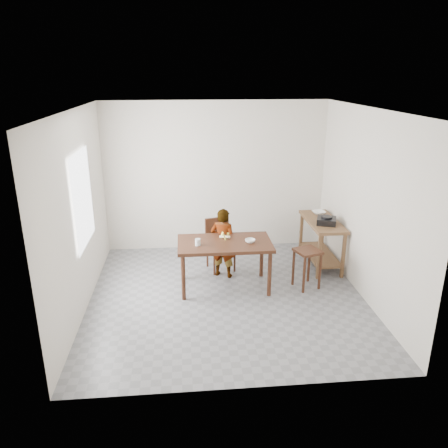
{
  "coord_description": "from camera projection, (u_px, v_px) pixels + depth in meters",
  "views": [
    {
      "loc": [
        -0.59,
        -5.73,
        3.15
      ],
      "look_at": [
        0.0,
        0.4,
        1.0
      ],
      "focal_mm": 35.0,
      "sensor_mm": 36.0,
      "label": 1
    }
  ],
  "objects": [
    {
      "name": "wall_right",
      "position": [
        368.0,
        206.0,
        6.21
      ],
      "size": [
        0.04,
        4.0,
        2.7
      ],
      "primitive_type": "cube",
      "color": "silver",
      "rests_on": "ground"
    },
    {
      "name": "wall_front",
      "position": [
        248.0,
        273.0,
        4.14
      ],
      "size": [
        4.0,
        0.04,
        2.7
      ],
      "primitive_type": "cube",
      "color": "silver",
      "rests_on": "ground"
    },
    {
      "name": "stool",
      "position": [
        307.0,
        268.0,
        6.67
      ],
      "size": [
        0.45,
        0.45,
        0.62
      ],
      "primitive_type": null,
      "rotation": [
        0.0,
        0.0,
        0.34
      ],
      "color": "#3B1E11",
      "rests_on": "floor"
    },
    {
      "name": "gas_burner",
      "position": [
        327.0,
        221.0,
        7.13
      ],
      "size": [
        0.39,
        0.39,
        0.1
      ],
      "primitive_type": "cube",
      "rotation": [
        0.0,
        0.0,
        -0.34
      ],
      "color": "black",
      "rests_on": "prep_counter"
    },
    {
      "name": "glass_tumbler",
      "position": [
        198.0,
        242.0,
        6.37
      ],
      "size": [
        0.1,
        0.1,
        0.1
      ],
      "primitive_type": "cylinder",
      "rotation": [
        0.0,
        0.0,
        -0.37
      ],
      "color": "silver",
      "rests_on": "dining_table"
    },
    {
      "name": "wall_left",
      "position": [
        77.0,
        214.0,
        5.85
      ],
      "size": [
        0.04,
        4.0,
        2.7
      ],
      "primitive_type": "cube",
      "color": "silver",
      "rests_on": "ground"
    },
    {
      "name": "ceiling",
      "position": [
        227.0,
        108.0,
        5.58
      ],
      "size": [
        4.0,
        4.0,
        0.04
      ],
      "primitive_type": "cube",
      "color": "white",
      "rests_on": "wall_back"
    },
    {
      "name": "window_pane",
      "position": [
        83.0,
        199.0,
        6.0
      ],
      "size": [
        0.02,
        1.1,
        1.3
      ],
      "primitive_type": "cube",
      "color": "white",
      "rests_on": "wall_left"
    },
    {
      "name": "banana",
      "position": [
        225.0,
        237.0,
        6.64
      ],
      "size": [
        0.23,
        0.2,
        0.07
      ],
      "primitive_type": null,
      "rotation": [
        0.0,
        0.0,
        -0.41
      ],
      "color": "yellow",
      "rests_on": "dining_table"
    },
    {
      "name": "child",
      "position": [
        223.0,
        243.0,
        6.95
      ],
      "size": [
        0.49,
        0.42,
        1.15
      ],
      "primitive_type": "imported",
      "rotation": [
        0.0,
        0.0,
        2.72
      ],
      "color": "white",
      "rests_on": "floor"
    },
    {
      "name": "wall_back",
      "position": [
        216.0,
        177.0,
        7.93
      ],
      "size": [
        4.0,
        0.04,
        2.7
      ],
      "primitive_type": "cube",
      "color": "silver",
      "rests_on": "ground"
    },
    {
      "name": "dining_chair",
      "position": [
        221.0,
        245.0,
        7.24
      ],
      "size": [
        0.51,
        0.51,
        0.86
      ],
      "primitive_type": null,
      "rotation": [
        0.0,
        0.0,
        0.27
      ],
      "color": "#3B1E11",
      "rests_on": "floor"
    },
    {
      "name": "dining_table",
      "position": [
        225.0,
        265.0,
        6.64
      ],
      "size": [
        1.4,
        0.8,
        0.75
      ],
      "primitive_type": null,
      "color": "#3B1E11",
      "rests_on": "floor"
    },
    {
      "name": "prep_counter",
      "position": [
        321.0,
        242.0,
        7.44
      ],
      "size": [
        0.5,
        1.2,
        0.8
      ],
      "primitive_type": null,
      "color": "brown",
      "rests_on": "floor"
    },
    {
      "name": "serving_bowl",
      "position": [
        319.0,
        213.0,
        7.62
      ],
      "size": [
        0.26,
        0.26,
        0.06
      ],
      "primitive_type": "imported",
      "rotation": [
        0.0,
        0.0,
        0.17
      ],
      "color": "white",
      "rests_on": "prep_counter"
    },
    {
      "name": "floor",
      "position": [
        227.0,
        297.0,
        6.49
      ],
      "size": [
        4.0,
        4.0,
        0.04
      ],
      "primitive_type": "cube",
      "color": "slate",
      "rests_on": "ground"
    },
    {
      "name": "small_bowl",
      "position": [
        250.0,
        241.0,
        6.49
      ],
      "size": [
        0.2,
        0.2,
        0.05
      ],
      "primitive_type": "imported",
      "rotation": [
        0.0,
        0.0,
        0.33
      ],
      "color": "white",
      "rests_on": "dining_table"
    }
  ]
}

